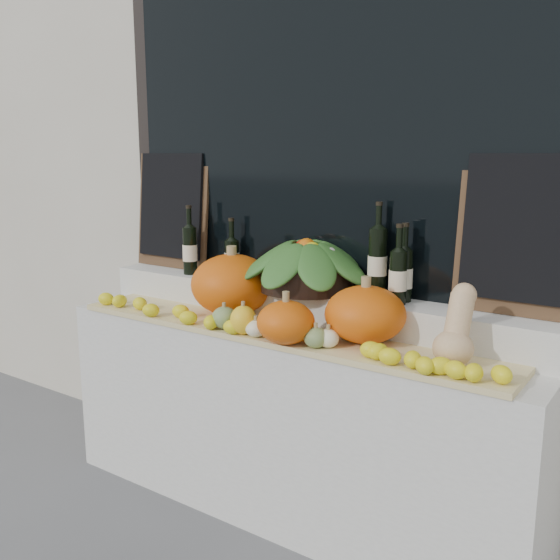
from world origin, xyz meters
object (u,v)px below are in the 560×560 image
(produce_bowl, at_px, (307,264))
(pumpkin_right, at_px, (365,314))
(wine_bottle_tall, at_px, (377,262))
(butternut_squash, at_px, (456,332))
(pumpkin_left, at_px, (232,284))

(produce_bowl, bearing_deg, pumpkin_right, -24.68)
(pumpkin_right, height_order, wine_bottle_tall, wine_bottle_tall)
(produce_bowl, distance_m, wine_bottle_tall, 0.34)
(butternut_squash, bearing_deg, pumpkin_left, 175.02)
(pumpkin_right, xyz_separation_m, butternut_squash, (0.40, -0.06, 0.01))
(pumpkin_left, height_order, produce_bowl, produce_bowl)
(pumpkin_left, xyz_separation_m, butternut_squash, (1.12, -0.10, -0.02))
(pumpkin_right, distance_m, wine_bottle_tall, 0.29)
(pumpkin_left, xyz_separation_m, produce_bowl, (0.33, 0.14, 0.11))
(pumpkin_left, bearing_deg, pumpkin_right, -3.23)
(produce_bowl, xyz_separation_m, wine_bottle_tall, (0.34, 0.04, 0.03))
(wine_bottle_tall, bearing_deg, butternut_squash, -31.80)
(pumpkin_left, bearing_deg, produce_bowl, 23.53)
(pumpkin_left, relative_size, butternut_squash, 1.34)
(butternut_squash, height_order, wine_bottle_tall, wine_bottle_tall)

